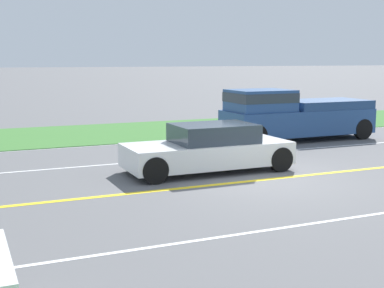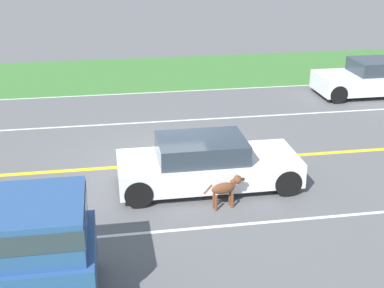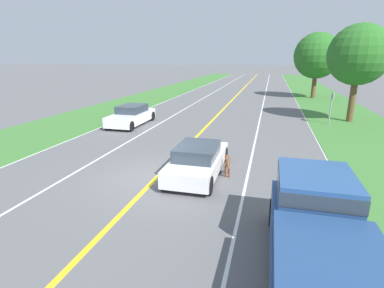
% 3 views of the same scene
% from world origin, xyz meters
% --- Properties ---
extents(ground_plane, '(400.00, 400.00, 0.00)m').
position_xyz_m(ground_plane, '(0.00, 0.00, 0.00)').
color(ground_plane, '#5B5B5E').
extents(centre_divider_line, '(0.18, 160.00, 0.01)m').
position_xyz_m(centre_divider_line, '(0.00, 0.00, 0.00)').
color(centre_divider_line, yellow).
rests_on(centre_divider_line, ground).
extents(lane_edge_line_left, '(0.14, 160.00, 0.01)m').
position_xyz_m(lane_edge_line_left, '(-7.00, 0.00, 0.00)').
color(lane_edge_line_left, white).
rests_on(lane_edge_line_left, ground).
extents(lane_dash_same_dir, '(0.10, 160.00, 0.01)m').
position_xyz_m(lane_dash_same_dir, '(3.50, 0.00, 0.00)').
color(lane_dash_same_dir, white).
rests_on(lane_dash_same_dir, ground).
extents(lane_dash_oncoming, '(0.10, 160.00, 0.01)m').
position_xyz_m(lane_dash_oncoming, '(-3.50, 0.00, 0.00)').
color(lane_dash_oncoming, white).
rests_on(lane_dash_oncoming, ground).
extents(grass_verge_left, '(6.00, 160.00, 0.03)m').
position_xyz_m(grass_verge_left, '(-10.00, 0.00, 0.01)').
color(grass_verge_left, '#3D7533').
rests_on(grass_verge_left, ground).
extents(ego_car, '(1.83, 4.47, 1.29)m').
position_xyz_m(ego_car, '(1.50, 0.81, 0.61)').
color(ego_car, white).
rests_on(ego_car, ground).
extents(dog, '(0.34, 1.02, 0.79)m').
position_xyz_m(dog, '(2.67, 1.05, 0.50)').
color(dog, brown).
rests_on(dog, ground).
extents(oncoming_car, '(1.88, 4.59, 1.39)m').
position_xyz_m(oncoming_car, '(-5.29, 8.84, 0.65)').
color(oncoming_car, white).
rests_on(oncoming_car, ground).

